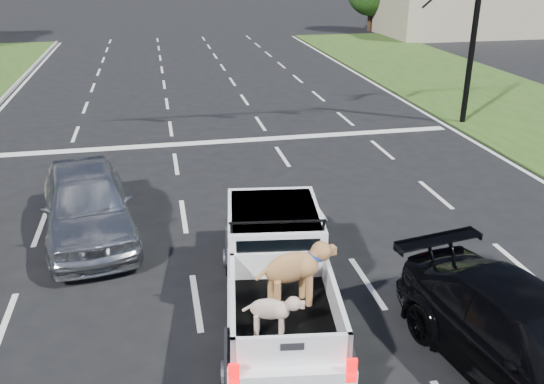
{
  "coord_description": "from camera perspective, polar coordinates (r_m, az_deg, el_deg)",
  "views": [
    {
      "loc": [
        -2.21,
        -9.58,
        6.32
      ],
      "look_at": [
        0.16,
        2.0,
        1.34
      ],
      "focal_mm": 38.0,
      "sensor_mm": 36.0,
      "label": 1
    }
  ],
  "objects": [
    {
      "name": "pickup_truck",
      "position": [
        10.56,
        0.59,
        -7.93
      ],
      "size": [
        2.51,
        5.34,
        1.93
      ],
      "rotation": [
        0.0,
        0.0,
        -0.13
      ],
      "color": "black",
      "rests_on": "ground"
    },
    {
      "name": "black_coupe",
      "position": [
        9.96,
        24.18,
        -13.51
      ],
      "size": [
        2.95,
        5.41,
        1.49
      ],
      "primitive_type": "imported",
      "rotation": [
        0.0,
        0.0,
        0.18
      ],
      "color": "black",
      "rests_on": "ground"
    },
    {
      "name": "silver_sedan",
      "position": [
        14.15,
        -17.88,
        -1.1
      ],
      "size": [
        2.72,
        5.16,
        1.67
      ],
      "primitive_type": "imported",
      "rotation": [
        0.0,
        0.0,
        0.16
      ],
      "color": "#ABADB2",
      "rests_on": "ground"
    },
    {
      "name": "road_markings",
      "position": [
        17.47,
        -3.54,
        1.63
      ],
      "size": [
        17.75,
        60.0,
        0.01
      ],
      "color": "silver",
      "rests_on": "ground"
    },
    {
      "name": "ground",
      "position": [
        11.68,
        1.2,
        -9.88
      ],
      "size": [
        160.0,
        160.0,
        0.0
      ],
      "primitive_type": "plane",
      "color": "black",
      "rests_on": "ground"
    },
    {
      "name": "building_right",
      "position": [
        50.05,
        18.17,
        16.61
      ],
      "size": [
        12.0,
        7.0,
        3.6
      ],
      "primitive_type": "cube",
      "color": "tan",
      "rests_on": "ground"
    }
  ]
}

